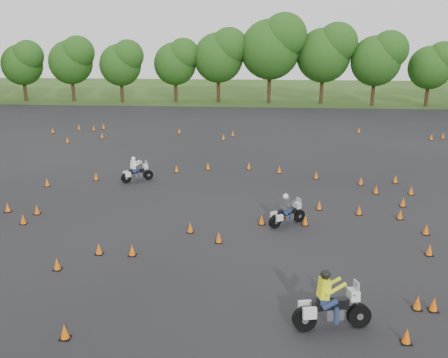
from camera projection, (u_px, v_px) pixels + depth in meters
name	position (u px, v px, depth m)	size (l,w,h in m)	color
ground	(217.00, 230.00, 22.48)	(140.00, 140.00, 0.00)	#2D5119
asphalt_pad	(227.00, 189.00, 28.20)	(62.00, 62.00, 0.00)	black
treeline	(273.00, 68.00, 53.94)	(87.37, 32.34, 11.06)	#234E16
traffic_cones	(224.00, 188.00, 27.70)	(36.85, 32.93, 0.45)	orange
rider_grey	(287.00, 209.00, 22.85)	(2.01, 0.62, 1.55)	#393C3F
rider_yellow	(334.00, 302.00, 14.78)	(2.42, 0.74, 1.87)	yellow
rider_white	(137.00, 169.00, 29.43)	(1.96, 0.60, 1.51)	white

